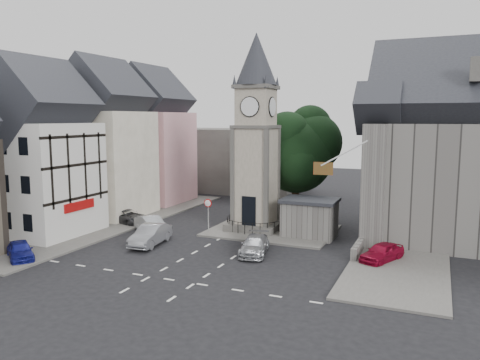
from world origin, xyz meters
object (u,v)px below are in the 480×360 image
at_px(clock_tower, 256,134).
at_px(car_east_red, 382,252).
at_px(pedestrian, 383,236).
at_px(stone_shelter, 310,218).
at_px(car_west_blue, 20,250).

height_order(clock_tower, car_east_red, clock_tower).
height_order(clock_tower, pedestrian, clock_tower).
distance_m(stone_shelter, car_east_red, 7.62).
xyz_separation_m(car_west_blue, car_east_red, (22.34, 9.00, 0.00)).
relative_size(car_east_red, pedestrian, 2.36).
height_order(stone_shelter, car_west_blue, stone_shelter).
distance_m(car_east_red, pedestrian, 3.96).
bearing_deg(car_east_red, car_west_blue, -133.23).
xyz_separation_m(car_east_red, pedestrian, (-0.37, 3.94, 0.16)).
xyz_separation_m(stone_shelter, pedestrian, (5.71, -0.56, -0.76)).
bearing_deg(clock_tower, car_east_red, -24.65).
bearing_deg(car_west_blue, pedestrian, -23.72).
bearing_deg(car_east_red, stone_shelter, 168.30).
distance_m(clock_tower, pedestrian, 12.86).
bearing_deg(clock_tower, pedestrian, -5.72).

